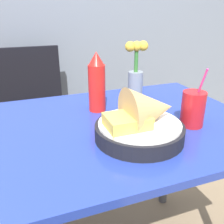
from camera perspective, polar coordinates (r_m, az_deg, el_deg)
dining_table at (r=0.92m, az=-4.12°, el=-9.41°), size 1.17×0.73×0.75m
chair_far_window at (r=1.67m, az=-17.60°, el=0.88°), size 0.40×0.40×0.91m
food_basket at (r=0.77m, az=7.14°, el=-2.08°), size 0.28×0.28×0.17m
ketchup_bottle at (r=0.96m, az=-3.49°, el=6.62°), size 0.07×0.07×0.23m
drink_cup at (r=0.89m, az=17.98°, el=0.46°), size 0.08×0.08×0.20m
flower_vase at (r=1.13m, az=5.45°, el=9.22°), size 0.11×0.07×0.25m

